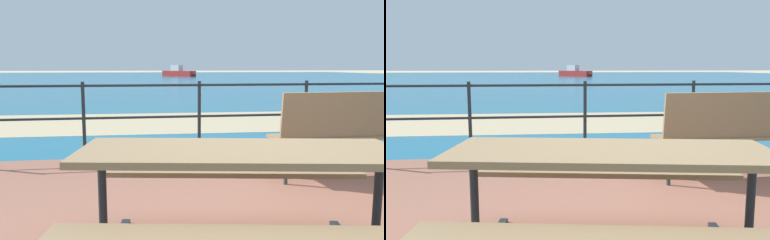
{
  "view_description": "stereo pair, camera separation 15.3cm",
  "coord_description": "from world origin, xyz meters",
  "views": [
    {
      "loc": [
        -0.86,
        -2.63,
        1.27
      ],
      "look_at": [
        -0.08,
        2.52,
        0.56
      ],
      "focal_mm": 36.67,
      "sensor_mm": 36.0,
      "label": 1
    },
    {
      "loc": [
        -0.71,
        -2.65,
        1.27
      ],
      "look_at": [
        -0.08,
        2.52,
        0.56
      ],
      "focal_mm": 36.67,
      "sensor_mm": 36.0,
      "label": 2
    }
  ],
  "objects": [
    {
      "name": "railing_fence",
      "position": [
        0.0,
        2.4,
        0.71
      ],
      "size": [
        5.94,
        0.04,
        1.02
      ],
      "color": "#1E2328",
      "rests_on": "patio_paving"
    },
    {
      "name": "picnic_table",
      "position": [
        -0.26,
        -0.5,
        0.63
      ],
      "size": [
        2.06,
        1.7,
        0.74
      ],
      "rotation": [
        0.0,
        0.0,
        -0.17
      ],
      "color": "#8C704C",
      "rests_on": "patio_paving"
    },
    {
      "name": "beach_strip",
      "position": [
        0.0,
        6.28,
        0.01
      ],
      "size": [
        54.07,
        4.7,
        0.01
      ],
      "primitive_type": "cube",
      "rotation": [
        0.0,
        0.0,
        -0.03
      ],
      "color": "tan",
      "rests_on": "ground"
    },
    {
      "name": "boat_near",
      "position": [
        5.14,
        48.11,
        0.5
      ],
      "size": [
        4.2,
        4.7,
        1.46
      ],
      "rotation": [
        0.0,
        0.0,
        5.42
      ],
      "color": "red",
      "rests_on": "sea_water"
    },
    {
      "name": "park_bench",
      "position": [
        1.4,
        1.21,
        0.63
      ],
      "size": [
        1.6,
        0.5,
        0.95
      ],
      "rotation": [
        0.0,
        0.0,
        3.19
      ],
      "color": "#8C704C",
      "rests_on": "patio_paving"
    },
    {
      "name": "patio_paving",
      "position": [
        0.0,
        0.0,
        0.03
      ],
      "size": [
        6.4,
        5.2,
        0.06
      ],
      "primitive_type": "cube",
      "color": "#935B47",
      "rests_on": "ground"
    },
    {
      "name": "sea_water",
      "position": [
        0.0,
        40.0,
        0.01
      ],
      "size": [
        90.0,
        90.0,
        0.01
      ],
      "primitive_type": "cube",
      "color": "#196B8E",
      "rests_on": "ground"
    }
  ]
}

